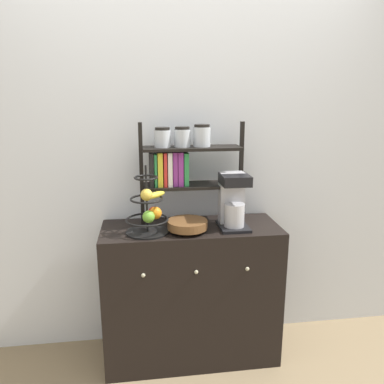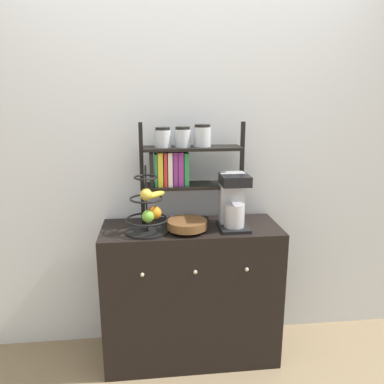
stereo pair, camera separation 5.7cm
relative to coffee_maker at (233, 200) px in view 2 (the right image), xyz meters
The scene contains 7 objects.
ground_plane 1.13m from the coffee_maker, 143.46° to the right, with size 12.00×12.00×0.00m, color #847051.
wall_back 0.44m from the coffee_maker, 131.50° to the left, with size 7.00×0.05×2.60m, color silver.
sideboard 0.68m from the coffee_maker, behind, with size 1.12×0.45×0.91m.
coffee_maker is the anchor object (origin of this frame).
fruit_stand 0.52m from the coffee_maker, behind, with size 0.26×0.26×0.41m.
wooden_bowl 0.32m from the coffee_maker, 169.46° to the right, with size 0.24×0.24×0.07m.
shelf_hutch 0.41m from the coffee_maker, 158.66° to the left, with size 0.66×0.20×0.64m.
Camera 2 is at (-0.24, -1.99, 1.69)m, focal length 35.00 mm.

